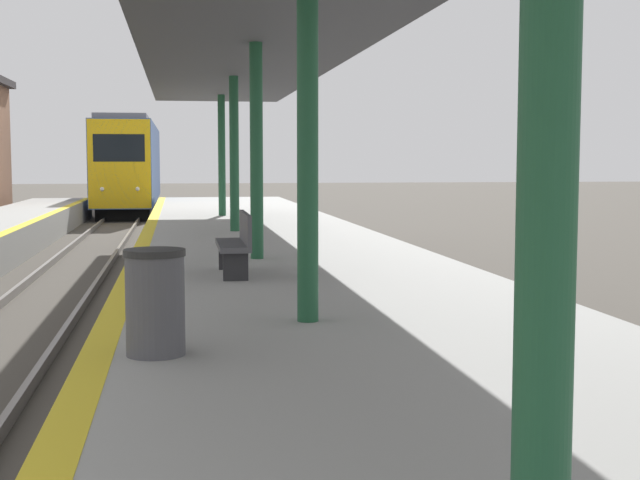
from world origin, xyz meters
TOP-DOWN VIEW (x-y plane):
  - train at (0.00, 44.66)m, footprint 2.60×17.38m
  - station_canopy at (3.70, 13.80)m, footprint 4.07×30.43m
  - trash_bin at (2.16, 6.31)m, footprint 0.54×0.54m
  - bench at (3.22, 11.66)m, footprint 0.44×1.66m

SIDE VIEW (x-z plane):
  - trash_bin at x=2.16m, z-range 0.88..1.80m
  - bench at x=3.22m, z-range 0.90..1.82m
  - train at x=0.00m, z-range 0.04..4.58m
  - station_canopy at x=3.70m, z-range 2.65..6.52m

